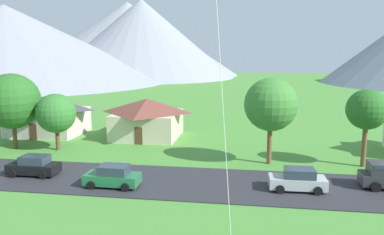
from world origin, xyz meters
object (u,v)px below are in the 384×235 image
at_px(tree_near_left, 12,101).
at_px(parked_car_black_west_end, 34,166).
at_px(tree_left_of_center, 367,110).
at_px(tree_right_of_center, 271,105).
at_px(house_leftmost, 48,114).
at_px(house_left_center, 147,117).
at_px(parked_car_silver_mid_west, 298,180).
at_px(parked_car_green_mid_east, 113,176).
at_px(tree_center, 56,113).

relative_size(tree_near_left, parked_car_black_west_end, 1.94).
relative_size(tree_left_of_center, tree_right_of_center, 0.88).
bearing_deg(house_leftmost, house_left_center, 0.19).
distance_m(house_left_center, parked_car_silver_mid_west, 22.89).
bearing_deg(house_leftmost, parked_car_green_mid_east, -49.26).
bearing_deg(parked_car_green_mid_east, tree_center, 134.43).
xyz_separation_m(tree_right_of_center, parked_car_black_west_end, (-19.82, -6.65, -4.72)).
bearing_deg(house_left_center, tree_center, -136.60).
height_order(house_leftmost, house_left_center, house_leftmost).
xyz_separation_m(tree_center, parked_car_green_mid_east, (9.90, -10.10, -3.09)).
height_order(tree_near_left, tree_right_of_center, tree_near_left).
distance_m(tree_near_left, parked_car_black_west_end, 11.88).
relative_size(house_left_center, tree_near_left, 1.02).
xyz_separation_m(house_left_center, tree_right_of_center, (14.26, -9.24, 3.10)).
bearing_deg(house_left_center, tree_right_of_center, -32.95).
xyz_separation_m(tree_left_of_center, tree_center, (-30.61, 1.45, -1.29)).
bearing_deg(parked_car_silver_mid_west, parked_car_green_mid_east, -174.57).
xyz_separation_m(house_leftmost, tree_right_of_center, (27.33, -9.20, 3.04)).
xyz_separation_m(house_left_center, parked_car_silver_mid_west, (16.07, -16.22, -1.62)).
distance_m(tree_near_left, parked_car_green_mid_east, 18.41).
distance_m(tree_near_left, tree_center, 5.06).
distance_m(tree_center, parked_car_green_mid_east, 14.48).
bearing_deg(tree_left_of_center, parked_car_black_west_end, -166.12).
bearing_deg(parked_car_silver_mid_west, tree_left_of_center, 47.68).
relative_size(tree_near_left, parked_car_silver_mid_west, 1.91).
bearing_deg(tree_right_of_center, tree_center, 175.38).
relative_size(tree_left_of_center, tree_center, 1.18).
bearing_deg(tree_center, parked_car_green_mid_east, -45.57).
height_order(tree_left_of_center, tree_right_of_center, tree_right_of_center).
relative_size(house_leftmost, parked_car_silver_mid_west, 2.17).
distance_m(tree_left_of_center, parked_car_black_west_end, 29.47).
relative_size(house_left_center, parked_car_silver_mid_west, 1.96).
relative_size(tree_center, parked_car_green_mid_east, 1.43).
relative_size(house_leftmost, tree_right_of_center, 1.14).
bearing_deg(tree_right_of_center, house_leftmost, 161.39).
xyz_separation_m(house_left_center, tree_left_of_center, (22.73, -8.91, 2.76)).
xyz_separation_m(tree_center, parked_car_black_west_end, (2.32, -8.44, -3.09)).
xyz_separation_m(parked_car_black_west_end, parked_car_silver_mid_west, (21.63, -0.32, 0.00)).
bearing_deg(parked_car_black_west_end, house_leftmost, 115.32).
bearing_deg(tree_right_of_center, parked_car_silver_mid_west, -75.52).
bearing_deg(tree_left_of_center, house_left_center, 158.60).
distance_m(tree_left_of_center, parked_car_green_mid_east, 22.86).
xyz_separation_m(house_leftmost, tree_left_of_center, (35.79, -8.86, 2.70)).
height_order(house_left_center, parked_car_black_west_end, house_left_center).
bearing_deg(tree_right_of_center, parked_car_green_mid_east, -145.82).
relative_size(tree_right_of_center, parked_car_green_mid_east, 1.90).
distance_m(parked_car_silver_mid_west, parked_car_green_mid_east, 14.11).
relative_size(house_leftmost, tree_center, 1.52).
height_order(house_leftmost, parked_car_green_mid_east, house_leftmost).
height_order(tree_near_left, parked_car_black_west_end, tree_near_left).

